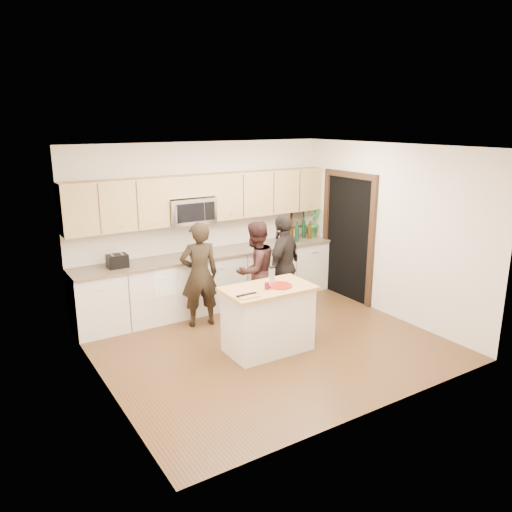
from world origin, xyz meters
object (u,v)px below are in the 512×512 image
toaster (117,261)px  woman_left (199,275)px  woman_center (255,270)px  island (268,319)px  woman_right (284,266)px

toaster → woman_left: bearing=-27.6°
toaster → woman_center: 2.08m
toaster → woman_center: woman_center is taller
toaster → woman_left: 1.21m
island → woman_right: (0.90, 0.92, 0.36)m
woman_center → toaster: bearing=-34.1°
island → woman_center: woman_center is taller
toaster → woman_left: woman_left is taller
toaster → woman_center: (1.93, -0.73, -0.27)m
woman_left → woman_center: (0.87, -0.18, -0.03)m
toaster → woman_center: size_ratio=0.19×
island → toaster: bearing=129.3°
island → toaster: (-1.44, 1.82, 0.58)m
island → woman_left: size_ratio=0.76×
woman_left → woman_center: woman_left is taller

